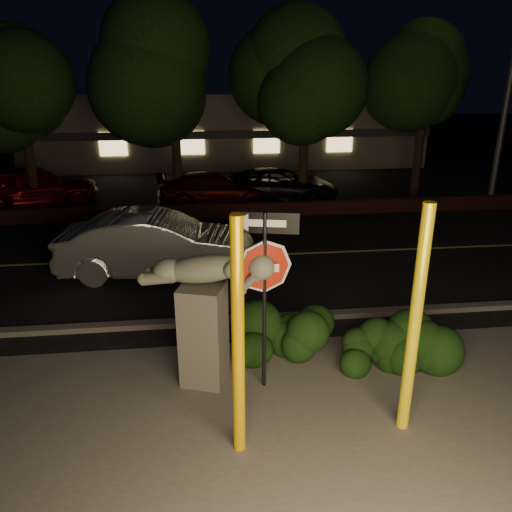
{
  "coord_description": "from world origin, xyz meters",
  "views": [
    {
      "loc": [
        -1.66,
        -6.82,
        5.2
      ],
      "look_at": [
        -0.56,
        2.73,
        1.6
      ],
      "focal_mm": 35.0,
      "sensor_mm": 36.0,
      "label": 1
    }
  ],
  "objects_px": {
    "parked_car_red": "(33,186)",
    "parked_car_dark": "(280,185)",
    "yellow_pole_right": "(415,324)",
    "sculpture": "(205,303)",
    "yellow_pole_left": "(238,342)",
    "silver_sedan": "(158,244)",
    "parked_car_darkred": "(214,189)",
    "signpost": "(265,267)",
    "streetlight": "(512,24)"
  },
  "relations": [
    {
      "from": "sculpture",
      "to": "parked_car_red",
      "type": "relative_size",
      "value": 0.5
    },
    {
      "from": "parked_car_red",
      "to": "parked_car_dark",
      "type": "height_order",
      "value": "parked_car_red"
    },
    {
      "from": "yellow_pole_right",
      "to": "streetlight",
      "type": "height_order",
      "value": "streetlight"
    },
    {
      "from": "parked_car_red",
      "to": "parked_car_dark",
      "type": "bearing_deg",
      "value": -106.16
    },
    {
      "from": "signpost",
      "to": "parked_car_dark",
      "type": "bearing_deg",
      "value": 92.52
    },
    {
      "from": "yellow_pole_left",
      "to": "parked_car_dark",
      "type": "distance_m",
      "value": 14.77
    },
    {
      "from": "yellow_pole_left",
      "to": "parked_car_darkred",
      "type": "relative_size",
      "value": 0.78
    },
    {
      "from": "yellow_pole_left",
      "to": "silver_sedan",
      "type": "relative_size",
      "value": 0.69
    },
    {
      "from": "parked_car_red",
      "to": "parked_car_darkred",
      "type": "bearing_deg",
      "value": -109.19
    },
    {
      "from": "signpost",
      "to": "parked_car_red",
      "type": "height_order",
      "value": "signpost"
    },
    {
      "from": "parked_car_dark",
      "to": "silver_sedan",
      "type": "bearing_deg",
      "value": 160.11
    },
    {
      "from": "yellow_pole_right",
      "to": "signpost",
      "type": "bearing_deg",
      "value": 146.7
    },
    {
      "from": "sculpture",
      "to": "streetlight",
      "type": "height_order",
      "value": "streetlight"
    },
    {
      "from": "yellow_pole_right",
      "to": "streetlight",
      "type": "xyz_separation_m",
      "value": [
        8.45,
        12.49,
        4.96
      ]
    },
    {
      "from": "yellow_pole_left",
      "to": "streetlight",
      "type": "xyz_separation_m",
      "value": [
        11.0,
        12.67,
        4.98
      ]
    },
    {
      "from": "parked_car_darkred",
      "to": "yellow_pole_left",
      "type": "bearing_deg",
      "value": 173.74
    },
    {
      "from": "sculpture",
      "to": "parked_car_darkred",
      "type": "distance_m",
      "value": 12.37
    },
    {
      "from": "sculpture",
      "to": "silver_sedan",
      "type": "height_order",
      "value": "sculpture"
    },
    {
      "from": "yellow_pole_right",
      "to": "sculpture",
      "type": "bearing_deg",
      "value": 151.83
    },
    {
      "from": "sculpture",
      "to": "parked_car_dark",
      "type": "xyz_separation_m",
      "value": [
        3.34,
        12.67,
        -0.84
      ]
    },
    {
      "from": "yellow_pole_right",
      "to": "parked_car_dark",
      "type": "height_order",
      "value": "yellow_pole_right"
    },
    {
      "from": "parked_car_red",
      "to": "silver_sedan",
      "type": "bearing_deg",
      "value": -160.09
    },
    {
      "from": "yellow_pole_left",
      "to": "yellow_pole_right",
      "type": "relative_size",
      "value": 0.99
    },
    {
      "from": "yellow_pole_right",
      "to": "parked_car_red",
      "type": "distance_m",
      "value": 17.33
    },
    {
      "from": "streetlight",
      "to": "signpost",
      "type": "bearing_deg",
      "value": -118.44
    },
    {
      "from": "yellow_pole_right",
      "to": "sculpture",
      "type": "relative_size",
      "value": 1.45
    },
    {
      "from": "signpost",
      "to": "streetlight",
      "type": "relative_size",
      "value": 0.28
    },
    {
      "from": "silver_sedan",
      "to": "parked_car_darkred",
      "type": "xyz_separation_m",
      "value": [
        1.75,
        7.22,
        -0.18
      ]
    },
    {
      "from": "yellow_pole_right",
      "to": "parked_car_dark",
      "type": "bearing_deg",
      "value": 88.5
    },
    {
      "from": "sculpture",
      "to": "parked_car_darkred",
      "type": "relative_size",
      "value": 0.54
    },
    {
      "from": "silver_sedan",
      "to": "parked_car_darkred",
      "type": "relative_size",
      "value": 1.13
    },
    {
      "from": "yellow_pole_left",
      "to": "parked_car_darkred",
      "type": "height_order",
      "value": "yellow_pole_left"
    },
    {
      "from": "signpost",
      "to": "parked_car_red",
      "type": "relative_size",
      "value": 0.63
    },
    {
      "from": "yellow_pole_right",
      "to": "streetlight",
      "type": "relative_size",
      "value": 0.32
    },
    {
      "from": "yellow_pole_left",
      "to": "parked_car_dark",
      "type": "relative_size",
      "value": 0.73
    },
    {
      "from": "signpost",
      "to": "silver_sedan",
      "type": "relative_size",
      "value": 0.61
    },
    {
      "from": "yellow_pole_left",
      "to": "parked_car_red",
      "type": "bearing_deg",
      "value": 115.7
    },
    {
      "from": "yellow_pole_left",
      "to": "parked_car_dark",
      "type": "height_order",
      "value": "yellow_pole_left"
    },
    {
      "from": "silver_sedan",
      "to": "parked_car_dark",
      "type": "relative_size",
      "value": 1.06
    },
    {
      "from": "signpost",
      "to": "parked_car_darkred",
      "type": "bearing_deg",
      "value": 104.65
    },
    {
      "from": "signpost",
      "to": "silver_sedan",
      "type": "height_order",
      "value": "signpost"
    },
    {
      "from": "signpost",
      "to": "parked_car_dark",
      "type": "distance_m",
      "value": 13.25
    },
    {
      "from": "silver_sedan",
      "to": "streetlight",
      "type": "bearing_deg",
      "value": -61.18
    },
    {
      "from": "yellow_pole_left",
      "to": "sculpture",
      "type": "distance_m",
      "value": 1.83
    },
    {
      "from": "yellow_pole_left",
      "to": "signpost",
      "type": "height_order",
      "value": "yellow_pole_left"
    },
    {
      "from": "parked_car_red",
      "to": "parked_car_darkred",
      "type": "xyz_separation_m",
      "value": [
        7.19,
        -0.49,
        -0.18
      ]
    },
    {
      "from": "silver_sedan",
      "to": "parked_car_red",
      "type": "height_order",
      "value": "silver_sedan"
    },
    {
      "from": "silver_sedan",
      "to": "parked_car_dark",
      "type": "distance_m",
      "value": 8.8
    },
    {
      "from": "parked_car_red",
      "to": "parked_car_darkred",
      "type": "distance_m",
      "value": 7.21
    },
    {
      "from": "parked_car_dark",
      "to": "signpost",
      "type": "bearing_deg",
      "value": -179.45
    }
  ]
}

